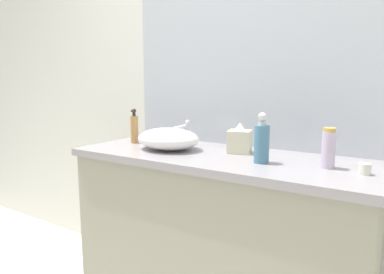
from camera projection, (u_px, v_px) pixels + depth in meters
name	position (u px, v px, depth m)	size (l,w,h in m)	color
bathroom_wall_rear	(239.00, 79.00, 2.00)	(6.00, 0.06, 2.60)	silver
vanity_counter	(218.00, 239.00, 1.82)	(1.53, 0.60, 0.92)	gray
wall_mirror_panel	(245.00, 58.00, 1.92)	(1.47, 0.01, 1.00)	#B2BCC6
sink_basin	(168.00, 139.00, 1.88)	(0.36, 0.29, 0.12)	white
faucet	(184.00, 131.00, 2.00)	(0.03, 0.15, 0.15)	silver
soap_dispenser	(134.00, 128.00, 2.08)	(0.05, 0.05, 0.21)	#B68548
lotion_bottle	(328.00, 148.00, 1.46)	(0.06, 0.06, 0.17)	silver
perfume_bottle	(262.00, 142.00, 1.55)	(0.07, 0.07, 0.23)	teal
tissue_box	(240.00, 140.00, 1.79)	(0.14, 0.14, 0.16)	beige
candle_jar	(365.00, 169.00, 1.36)	(0.05, 0.05, 0.04)	silver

